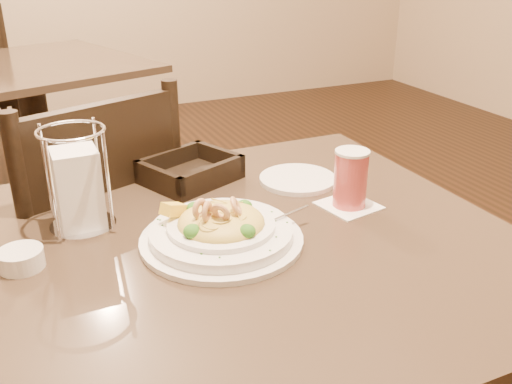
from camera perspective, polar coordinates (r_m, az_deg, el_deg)
name	(u,v)px	position (r m, az deg, el deg)	size (l,w,h in m)	color
main_table	(260,338)	(1.16, 0.42, -14.39)	(0.90, 0.90, 0.72)	black
background_table	(35,114)	(2.76, -21.26, 7.25)	(1.13, 1.13, 0.72)	black
dining_chair_near	(89,257)	(1.47, -16.37, -6.29)	(0.54, 0.54, 0.93)	black
pasta_bowl	(221,229)	(1.00, -3.53, -3.75)	(0.32, 0.29, 0.09)	white
drink_glass	(351,179)	(1.14, 9.44, 1.28)	(0.12, 0.12, 0.12)	white
bread_basket	(190,172)	(1.27, -6.57, 1.99)	(0.24, 0.22, 0.05)	black
napkin_caddy	(78,186)	(1.08, -17.36, 0.55)	(0.12, 0.12, 0.19)	silver
side_plate	(298,179)	(1.27, 4.19, 1.28)	(0.17, 0.17, 0.01)	white
butter_ramekin	(21,259)	(1.01, -22.44, -6.20)	(0.07, 0.07, 0.03)	white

